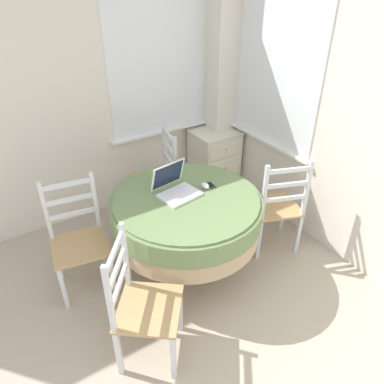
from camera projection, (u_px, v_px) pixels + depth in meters
name	position (u px, v px, depth m)	size (l,w,h in m)	color
corner_room_shell	(214.00, 115.00, 3.10)	(4.25, 4.64, 2.55)	silver
round_dining_table	(186.00, 214.00, 3.10)	(1.24, 1.24, 0.75)	#4C3D2D
laptop	(175.00, 188.00, 3.04)	(0.36, 0.35, 0.25)	white
computer_mouse	(205.00, 186.00, 3.13)	(0.06, 0.09, 0.05)	white
cell_phone	(211.00, 185.00, 3.17)	(0.05, 0.10, 0.01)	#2D2D33
dining_chair_near_back_window	(158.00, 178.00, 3.86)	(0.50, 0.52, 0.98)	tan
dining_chair_near_right_window	(276.00, 207.00, 3.42)	(0.55, 0.54, 0.98)	tan
dining_chair_camera_near	(142.00, 305.00, 2.46)	(0.59, 0.60, 0.98)	tan
dining_chair_left_flank	(79.00, 240.00, 3.02)	(0.50, 0.48, 0.98)	tan
corner_cabinet	(214.00, 160.00, 4.41)	(0.50, 0.46, 0.73)	silver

